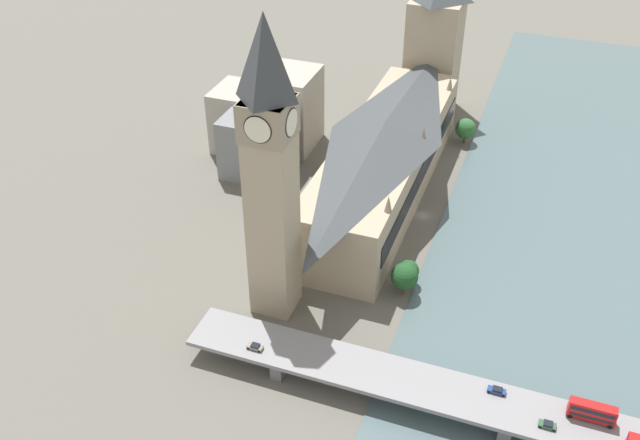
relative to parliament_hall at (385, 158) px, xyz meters
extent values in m
plane|color=#605E56|center=(-16.34, 8.00, -14.29)|extent=(600.00, 600.00, 0.00)
cube|color=#4C6066|center=(-54.09, 8.00, -14.14)|extent=(63.51, 360.00, 0.30)
cube|color=tan|center=(0.06, 0.00, -2.90)|extent=(26.78, 109.95, 22.79)
cube|color=black|center=(-13.49, 0.00, -1.76)|extent=(0.40, 101.15, 6.84)
pyramid|color=#3D4247|center=(0.06, 0.00, 11.49)|extent=(26.25, 107.75, 5.97)
cone|color=gray|center=(-12.34, -41.78, 11.00)|extent=(2.20, 2.20, 5.00)
cone|color=gray|center=(-12.34, 0.00, 11.00)|extent=(2.20, 2.20, 5.00)
cone|color=gray|center=(-12.34, 41.78, 11.00)|extent=(2.20, 2.20, 5.00)
cube|color=tan|center=(12.34, 64.48, 17.16)|extent=(11.02, 11.02, 62.91)
cube|color=gray|center=(12.34, 64.48, 43.66)|extent=(11.68, 11.68, 9.91)
cylinder|color=black|center=(6.66, 64.48, 43.66)|extent=(0.50, 7.03, 7.03)
cylinder|color=silver|center=(6.55, 64.48, 43.66)|extent=(0.62, 6.51, 6.51)
cylinder|color=black|center=(18.03, 64.48, 43.66)|extent=(0.50, 7.03, 7.03)
cylinder|color=silver|center=(18.14, 64.48, 43.66)|extent=(0.62, 6.51, 6.51)
cylinder|color=black|center=(12.34, 58.80, 43.66)|extent=(7.03, 0.50, 7.03)
cylinder|color=silver|center=(12.34, 58.69, 43.66)|extent=(6.51, 0.62, 6.51)
cylinder|color=black|center=(12.34, 70.16, 43.66)|extent=(7.03, 0.50, 7.03)
cylinder|color=silver|center=(12.34, 70.28, 43.66)|extent=(6.51, 0.62, 6.51)
pyramid|color=#383D42|center=(12.34, 64.48, 58.94)|extent=(11.24, 11.24, 20.66)
cube|color=tan|center=(0.06, -68.89, 9.00)|extent=(19.84, 19.84, 46.59)
cube|color=slate|center=(-54.09, 84.82, -11.77)|extent=(3.00, 11.60, 5.04)
cube|color=slate|center=(1.57, 84.82, -11.77)|extent=(3.00, 11.60, 5.04)
cube|color=gray|center=(-54.09, 84.82, -8.66)|extent=(159.03, 13.65, 1.20)
cube|color=red|center=(-71.29, 81.97, -6.65)|extent=(10.43, 2.54, 1.90)
cube|color=black|center=(-71.29, 81.97, -6.27)|extent=(9.38, 2.60, 0.83)
cube|color=red|center=(-71.29, 81.97, -4.58)|extent=(10.22, 2.54, 2.23)
cube|color=black|center=(-71.29, 81.97, -4.47)|extent=(9.38, 2.60, 1.07)
cube|color=#A01515|center=(-71.29, 81.97, -3.39)|extent=(10.11, 2.42, 0.16)
cylinder|color=black|center=(-67.00, 80.80, -7.48)|extent=(1.15, 0.28, 1.15)
cylinder|color=black|center=(-67.00, 83.13, -7.48)|extent=(1.15, 0.28, 1.15)
cylinder|color=black|center=(-75.47, 80.80, -7.48)|extent=(1.15, 0.28, 1.15)
cylinder|color=black|center=(-75.47, 83.13, -7.48)|extent=(1.15, 0.28, 1.15)
cube|color=#2D5638|center=(-62.48, 87.38, -7.51)|extent=(3.81, 1.89, 0.65)
cube|color=black|center=(-62.59, 87.38, -6.96)|extent=(1.98, 1.70, 0.46)
cylinder|color=black|center=(-61.00, 86.52, -7.75)|extent=(0.61, 0.22, 0.61)
cylinder|color=black|center=(-61.00, 88.23, -7.75)|extent=(0.61, 0.22, 0.61)
cylinder|color=black|center=(-63.96, 86.52, -7.75)|extent=(0.61, 0.22, 0.61)
cylinder|color=black|center=(-63.96, 88.23, -7.75)|extent=(0.61, 0.22, 0.61)
cube|color=navy|center=(-50.46, 81.35, -7.48)|extent=(4.25, 1.73, 0.66)
cube|color=black|center=(-50.59, 81.35, -6.90)|extent=(2.21, 1.56, 0.50)
cylinder|color=black|center=(-48.81, 80.57, -7.71)|extent=(0.69, 0.22, 0.69)
cylinder|color=black|center=(-48.81, 82.13, -7.71)|extent=(0.69, 0.22, 0.69)
cylinder|color=black|center=(-52.10, 80.57, -7.71)|extent=(0.69, 0.22, 0.69)
cylinder|color=black|center=(-52.10, 82.13, -7.71)|extent=(0.69, 0.22, 0.69)
cube|color=slate|center=(8.03, 87.84, -7.46)|extent=(3.98, 1.81, 0.69)
cube|color=black|center=(7.91, 87.84, -6.88)|extent=(2.07, 1.63, 0.48)
cylinder|color=black|center=(9.54, 87.02, -7.71)|extent=(0.70, 0.22, 0.70)
cylinder|color=black|center=(9.54, 88.66, -7.71)|extent=(0.70, 0.22, 0.70)
cylinder|color=black|center=(6.53, 87.02, -7.71)|extent=(0.70, 0.22, 0.70)
cylinder|color=black|center=(6.53, 88.66, -7.71)|extent=(0.70, 0.22, 0.70)
cube|color=#A39E93|center=(53.46, -13.87, -2.41)|extent=(30.39, 19.74, 23.76)
cube|color=slate|center=(45.44, 1.65, -3.22)|extent=(23.87, 19.37, 22.14)
cube|color=#A39E93|center=(43.19, -22.14, 0.46)|extent=(19.71, 22.19, 29.50)
cylinder|color=brown|center=(-19.90, 48.41, -12.61)|extent=(0.70, 0.70, 3.36)
sphere|color=#1E4C23|center=(-19.90, 48.41, -7.61)|extent=(7.81, 7.81, 7.81)
cylinder|color=brown|center=(-19.51, -45.46, -12.84)|extent=(0.70, 0.70, 2.90)
sphere|color=#2D6633|center=(-19.51, -45.46, -8.08)|extent=(7.79, 7.79, 7.79)
cylinder|color=brown|center=(-19.98, 43.83, -12.95)|extent=(0.70, 0.70, 2.69)
sphere|color=#1E4C23|center=(-19.98, 43.83, -9.00)|extent=(6.14, 6.14, 6.14)
camera|label=1|loc=(-50.35, 200.51, 120.36)|focal=40.00mm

